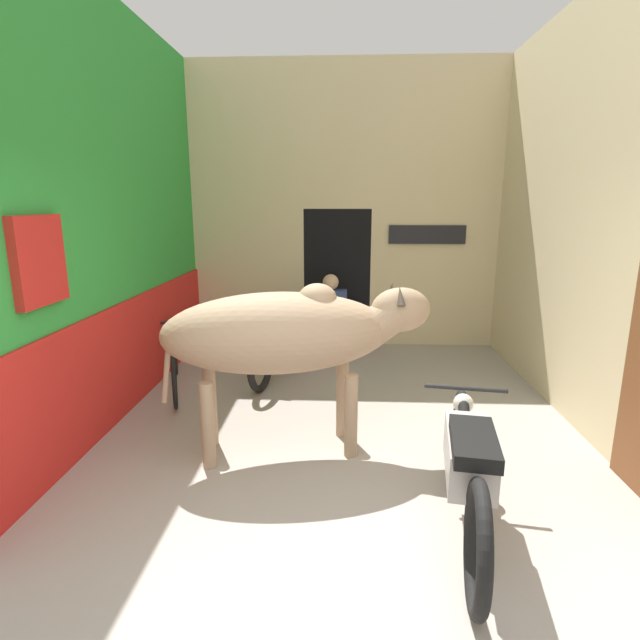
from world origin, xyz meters
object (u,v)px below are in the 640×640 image
(cow, at_px, (289,333))
(motorcycle_far, at_px, (279,339))
(shopkeeper_seated, at_px, (330,313))
(plastic_stool, at_px, (356,337))
(motorcycle_near, at_px, (468,465))
(bicycle, at_px, (174,359))

(cow, height_order, motorcycle_far, cow)
(cow, height_order, shopkeeper_seated, cow)
(cow, xyz_separation_m, shopkeeper_seated, (0.27, 2.82, -0.46))
(cow, distance_m, plastic_stool, 3.14)
(cow, height_order, plastic_stool, cow)
(motorcycle_far, xyz_separation_m, shopkeeper_seated, (0.60, 0.86, 0.14))
(motorcycle_near, distance_m, plastic_stool, 4.04)
(motorcycle_near, xyz_separation_m, bicycle, (-2.72, 2.40, -0.10))
(motorcycle_near, bearing_deg, shopkeeper_seated, 104.36)
(bicycle, bearing_deg, motorcycle_far, 27.86)
(motorcycle_near, xyz_separation_m, plastic_stool, (-0.62, 3.99, -0.25))
(motorcycle_far, relative_size, bicycle, 1.11)
(cow, relative_size, plastic_stool, 5.87)
(motorcycle_near, bearing_deg, bicycle, 138.60)
(motorcycle_near, height_order, shopkeeper_seated, shopkeeper_seated)
(cow, height_order, motorcycle_near, cow)
(motorcycle_near, relative_size, motorcycle_far, 1.04)
(cow, distance_m, motorcycle_near, 1.72)
(cow, bearing_deg, motorcycle_near, -39.53)
(motorcycle_far, bearing_deg, shopkeeper_seated, 54.90)
(motorcycle_far, relative_size, plastic_stool, 4.84)
(cow, height_order, bicycle, cow)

